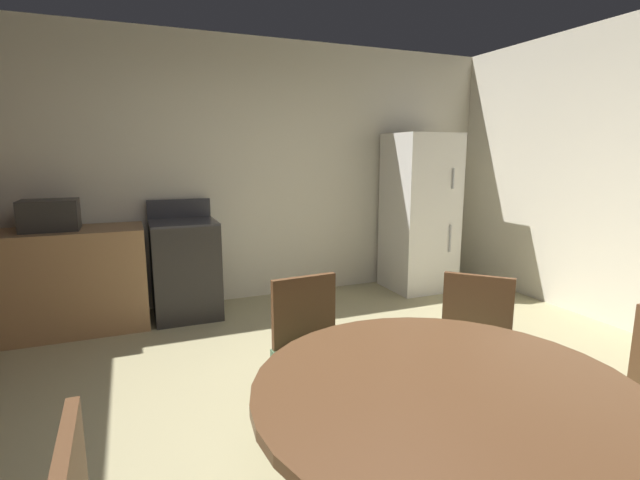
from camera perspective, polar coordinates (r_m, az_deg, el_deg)
ground_plane at (r=2.70m, az=5.28°, el=-24.02°), size 14.00×14.00×0.00m
wall_back at (r=4.93m, az=-10.18°, el=8.27°), size 6.15×0.12×2.70m
kitchen_counter at (r=4.62m, az=-32.01°, el=-4.64°), size 1.81×0.60×0.90m
oven_range at (r=4.57m, az=-16.35°, el=-3.37°), size 0.60×0.60×1.10m
refrigerator at (r=5.35m, az=12.19°, el=3.31°), size 0.68×0.68×1.76m
microwave at (r=4.49m, az=-30.47°, el=2.67°), size 0.44×0.32×0.26m
dining_table at (r=1.77m, az=15.08°, el=-21.25°), size 1.33×1.33×0.76m
chair_northeast at (r=2.72m, az=18.46°, el=-12.25°), size 0.57×0.57×0.87m
chair_north at (r=2.57m, az=-0.85°, el=-13.11°), size 0.43×0.43×0.87m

